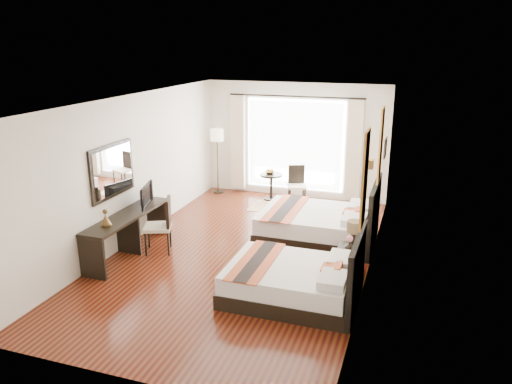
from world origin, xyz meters
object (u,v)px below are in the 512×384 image
(bed_far, at_px, (321,224))
(vase, at_px, (349,245))
(console_desk, at_px, (128,234))
(floor_lamp, at_px, (217,139))
(table_lamp, at_px, (355,228))
(nightstand, at_px, (350,261))
(desk_chair, at_px, (159,235))
(bed_near, at_px, (296,280))
(fruit_bowl, at_px, (270,173))
(window_chair, at_px, (297,192))
(television, at_px, (143,195))
(side_table, at_px, (271,187))

(bed_far, distance_m, vase, 1.66)
(console_desk, distance_m, floor_lamp, 4.15)
(vase, bearing_deg, table_lamp, 81.84)
(vase, bearing_deg, floor_lamp, 136.05)
(nightstand, xyz_separation_m, desk_chair, (-3.47, -0.15, 0.07))
(nightstand, relative_size, vase, 3.42)
(desk_chair, height_order, floor_lamp, floor_lamp)
(bed_far, bearing_deg, vase, -62.68)
(vase, height_order, desk_chair, desk_chair)
(table_lamp, bearing_deg, floor_lamp, 138.31)
(bed_near, height_order, fruit_bowl, bed_near)
(window_chair, bearing_deg, desk_chair, -45.38)
(window_chair, bearing_deg, console_desk, -49.62)
(table_lamp, distance_m, fruit_bowl, 4.21)
(nightstand, relative_size, desk_chair, 0.49)
(window_chair, bearing_deg, table_lamp, 8.51)
(console_desk, bearing_deg, television, 87.92)
(bed_near, height_order, desk_chair, bed_near)
(nightstand, xyz_separation_m, table_lamp, (0.03, 0.13, 0.53))
(console_desk, relative_size, fruit_bowl, 9.16)
(bed_near, distance_m, bed_far, 2.39)
(table_lamp, distance_m, floor_lamp, 5.27)
(vase, bearing_deg, fruit_bowl, 124.12)
(bed_far, height_order, window_chair, bed_far)
(television, height_order, desk_chair, television)
(table_lamp, height_order, floor_lamp, floor_lamp)
(table_lamp, bearing_deg, vase, -98.16)
(bed_far, relative_size, window_chair, 2.45)
(desk_chair, bearing_deg, side_table, -128.23)
(vase, relative_size, console_desk, 0.07)
(desk_chair, distance_m, floor_lamp, 3.94)
(fruit_bowl, bearing_deg, table_lamp, -53.54)
(vase, bearing_deg, bed_far, 117.32)
(table_lamp, height_order, window_chair, table_lamp)
(bed_near, bearing_deg, bed_far, 92.64)
(desk_chair, distance_m, window_chair, 3.98)
(desk_chair, bearing_deg, bed_far, -173.49)
(table_lamp, bearing_deg, console_desk, -172.24)
(television, bearing_deg, bed_near, -125.14)
(desk_chair, xyz_separation_m, floor_lamp, (-0.41, 3.77, 1.08))
(vase, relative_size, floor_lamp, 0.09)
(side_table, height_order, window_chair, window_chair)
(vase, distance_m, desk_chair, 3.48)
(nightstand, height_order, desk_chair, desk_chair)
(television, distance_m, window_chair, 4.01)
(nightstand, bearing_deg, desk_chair, -177.54)
(nightstand, bearing_deg, console_desk, -174.11)
(fruit_bowl, bearing_deg, vase, -55.88)
(bed_far, bearing_deg, television, -159.26)
(vase, xyz_separation_m, floor_lamp, (-3.87, 3.73, 0.81))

